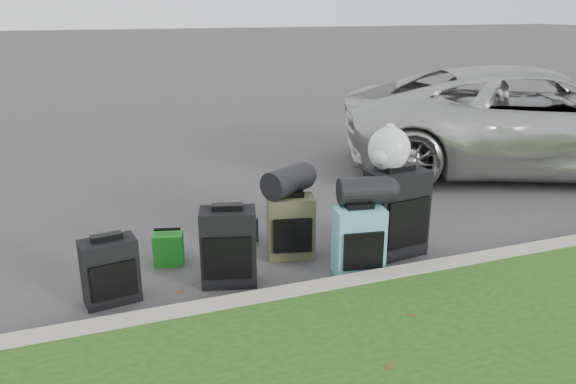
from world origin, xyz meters
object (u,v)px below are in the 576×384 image
object	(u,v)px
suv	(532,120)
suitcase_teal	(359,241)
suitcase_olive	(291,227)
suitcase_large_black_right	(396,213)
tote_green	(169,248)
tote_navy	(243,231)
suitcase_small_black	(110,271)
suitcase_large_black_left	(229,247)

from	to	relation	value
suv	suitcase_teal	size ratio (longest dim) A/B	8.65
suv	suitcase_olive	bearing A→B (deg)	133.98
suv	suitcase_olive	distance (m)	4.62
suitcase_olive	suitcase_large_black_right	xyz separation A→B (m)	(0.96, -0.30, 0.12)
tote_green	tote_navy	xyz separation A→B (m)	(0.79, 0.23, -0.02)
suitcase_teal	tote_green	size ratio (longest dim) A/B	2.04
suv	tote_navy	size ratio (longest dim) A/B	20.86
suitcase_olive	suitcase_small_black	bearing A→B (deg)	-155.91
suitcase_olive	suitcase_large_black_right	size ratio (longest dim) A/B	0.72
suv	suitcase_olive	size ratio (longest dim) A/B	8.91
suitcase_small_black	suitcase_teal	bearing A→B (deg)	-14.94
suv	tote_navy	xyz separation A→B (m)	(-4.65, -1.14, -0.62)
suv	tote_green	world-z (taller)	suv
suitcase_teal	tote_navy	distance (m)	1.30
suitcase_large_black_left	suitcase_large_black_right	world-z (taller)	suitcase_large_black_right
suitcase_large_black_left	tote_navy	world-z (taller)	suitcase_large_black_left
suitcase_large_black_left	suv	bearing A→B (deg)	36.73
suitcase_large_black_left	suitcase_olive	world-z (taller)	suitcase_large_black_left
suitcase_large_black_left	suitcase_teal	world-z (taller)	suitcase_large_black_left
tote_navy	tote_green	bearing A→B (deg)	171.47
suitcase_olive	tote_green	xyz separation A→B (m)	(-1.13, 0.24, -0.15)
suitcase_small_black	suitcase_large_black_right	xyz separation A→B (m)	(2.64, 0.02, 0.15)
suitcase_olive	suitcase_teal	world-z (taller)	suitcase_teal
suitcase_teal	tote_green	world-z (taller)	suitcase_teal
suitcase_teal	suitcase_olive	bearing A→B (deg)	137.15
suitcase_olive	suitcase_teal	distance (m)	0.71
suitcase_large_black_right	tote_navy	distance (m)	1.54
suitcase_large_black_right	suv	bearing A→B (deg)	21.83
tote_navy	suitcase_teal	bearing A→B (deg)	-77.78
suitcase_olive	tote_green	size ratio (longest dim) A/B	1.98
suitcase_small_black	suitcase_large_black_left	bearing A→B (deg)	-9.51
suitcase_teal	suitcase_large_black_right	bearing A→B (deg)	35.43
suitcase_large_black_left	suitcase_large_black_right	xyz separation A→B (m)	(1.66, 0.04, 0.08)
suitcase_small_black	suitcase_olive	distance (m)	1.71
suitcase_large_black_right	tote_navy	xyz separation A→B (m)	(-1.30, 0.77, -0.29)
suitcase_large_black_left	tote_green	distance (m)	0.74
suitcase_small_black	suitcase_large_black_left	distance (m)	0.98
suitcase_large_black_left	tote_navy	distance (m)	0.91
suitcase_olive	tote_green	world-z (taller)	suitcase_olive
suitcase_large_black_left	suitcase_teal	bearing A→B (deg)	4.48
suv	suitcase_large_black_right	distance (m)	3.86
tote_green	tote_navy	size ratio (longest dim) A/B	1.18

